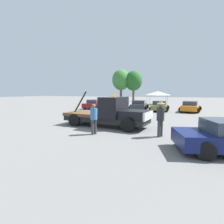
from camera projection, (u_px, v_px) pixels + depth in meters
name	position (u px, v px, depth m)	size (l,w,h in m)	color
ground_plane	(106.00, 126.00, 12.58)	(160.00, 160.00, 0.00)	slate
tow_truck	(110.00, 114.00, 12.31)	(6.41, 2.76, 2.51)	black
person_near_truck	(160.00, 116.00, 9.48)	(0.43, 0.43, 1.92)	#38383D
person_at_hood	(94.00, 117.00, 10.04)	(0.39, 0.39, 1.77)	#38383D
parked_car_maroon	(95.00, 104.00, 26.41)	(2.49, 4.80, 1.34)	maroon
parked_car_navy	(113.00, 105.00, 25.34)	(2.49, 4.56, 1.34)	navy
parked_car_charcoal	(139.00, 105.00, 24.13)	(2.70, 4.50, 1.34)	#2D2D33
parked_car_olive	(160.00, 106.00, 22.88)	(2.46, 4.49, 1.34)	olive
parked_car_orange	(190.00, 107.00, 21.82)	(2.84, 4.72, 1.34)	orange
canopy_tent_white	(158.00, 93.00, 34.70)	(3.60, 3.60, 2.61)	#9E9EA3
tree_left	(134.00, 81.00, 46.09)	(4.52, 4.52, 8.07)	brown
tree_center	(121.00, 80.00, 46.79)	(4.76, 4.76, 8.50)	brown
traffic_cone	(161.00, 117.00, 15.18)	(0.40, 0.40, 0.55)	black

